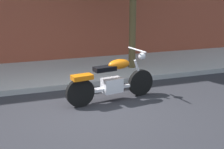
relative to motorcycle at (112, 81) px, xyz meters
The scene contains 3 objects.
ground_plane 0.98m from the motorcycle, 132.53° to the right, with size 60.00×60.00×0.00m, color #28282D.
sidewalk 2.67m from the motorcycle, 102.79° to the left, with size 18.49×2.93×0.14m, color #A5A5A5.
motorcycle is the anchor object (origin of this frame).
Camera 1 is at (-1.56, -5.32, 2.36)m, focal length 47.77 mm.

